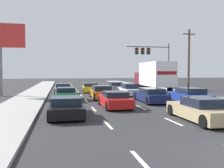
# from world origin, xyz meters

# --- Properties ---
(ground_plane) EXTENTS (140.00, 140.00, 0.00)m
(ground_plane) POSITION_xyz_m (0.00, 25.00, 0.00)
(ground_plane) COLOR #2B2B2D
(sidewalk_right) EXTENTS (3.13, 80.00, 0.14)m
(sidewalk_right) POSITION_xyz_m (8.51, 20.00, 0.07)
(sidewalk_right) COLOR #9E9E99
(sidewalk_right) RESTS_ON ground_plane
(sidewalk_left) EXTENTS (3.13, 80.00, 0.14)m
(sidewalk_left) POSITION_xyz_m (-8.51, 20.00, 0.07)
(sidewalk_left) COLOR #9E9E99
(sidewalk_left) RESTS_ON ground_plane
(lane_markings) EXTENTS (6.94, 57.00, 0.01)m
(lane_markings) POSITION_xyz_m (-0.00, 22.92, 0.00)
(lane_markings) COLOR silver
(lane_markings) RESTS_ON ground_plane
(car_silver) EXTENTS (1.95, 4.60, 1.15)m
(car_silver) POSITION_xyz_m (-5.32, 24.14, 0.53)
(car_silver) COLOR #B7BABF
(car_silver) RESTS_ON ground_plane
(car_green) EXTENTS (1.99, 4.45, 1.15)m
(car_green) POSITION_xyz_m (-5.11, 16.29, 0.54)
(car_green) COLOR #196B38
(car_green) RESTS_ON ground_plane
(car_black) EXTENTS (1.95, 4.54, 1.12)m
(car_black) POSITION_xyz_m (-5.31, 8.22, 0.52)
(car_black) COLOR black
(car_black) RESTS_ON ground_plane
(car_yellow) EXTENTS (2.15, 4.58, 1.16)m
(car_yellow) POSITION_xyz_m (-1.90, 24.71, 0.55)
(car_yellow) COLOR yellow
(car_yellow) RESTS_ON ground_plane
(car_orange) EXTENTS (1.89, 4.66, 1.24)m
(car_orange) POSITION_xyz_m (-1.75, 17.09, 0.58)
(car_orange) COLOR orange
(car_orange) RESTS_ON ground_plane
(car_red) EXTENTS (1.87, 4.27, 1.16)m
(car_red) POSITION_xyz_m (-1.81, 10.99, 0.54)
(car_red) COLOR red
(car_red) RESTS_ON ground_plane
(car_gray) EXTENTS (1.86, 4.37, 1.19)m
(car_gray) POSITION_xyz_m (1.65, 25.74, 0.54)
(car_gray) COLOR slate
(car_gray) RESTS_ON ground_plane
(car_white) EXTENTS (2.00, 4.64, 1.28)m
(car_white) POSITION_xyz_m (1.88, 19.63, 0.58)
(car_white) COLOR white
(car_white) RESTS_ON ground_plane
(car_navy) EXTENTS (1.98, 4.71, 1.20)m
(car_navy) POSITION_xyz_m (1.80, 13.25, 0.57)
(car_navy) COLOR #141E4C
(car_navy) RESTS_ON ground_plane
(car_tan) EXTENTS (1.95, 4.62, 1.23)m
(car_tan) POSITION_xyz_m (1.50, 5.35, 0.56)
(car_tan) COLOR tan
(car_tan) RESTS_ON ground_plane
(box_truck) EXTENTS (2.72, 8.10, 3.67)m
(box_truck) POSITION_xyz_m (5.25, 21.18, 2.06)
(box_truck) COLOR white
(box_truck) RESTS_ON ground_plane
(car_blue) EXTENTS (2.14, 4.72, 1.23)m
(car_blue) POSITION_xyz_m (4.87, 12.33, 0.58)
(car_blue) COLOR #1E389E
(car_blue) RESTS_ON ground_plane
(traffic_signal_mast) EXTENTS (6.77, 0.69, 6.90)m
(traffic_signal_mast) POSITION_xyz_m (7.49, 28.36, 5.18)
(traffic_signal_mast) COLOR #595B56
(traffic_signal_mast) RESTS_ON ground_plane
(utility_pole_mid) EXTENTS (1.80, 0.28, 8.18)m
(utility_pole_mid) POSITION_xyz_m (11.17, 23.59, 4.23)
(utility_pole_mid) COLOR brown
(utility_pole_mid) RESTS_ON ground_plane
(roadside_billboard) EXTENTS (5.03, 0.36, 7.64)m
(roadside_billboard) POSITION_xyz_m (-11.73, 21.44, 5.59)
(roadside_billboard) COLOR slate
(roadside_billboard) RESTS_ON ground_plane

